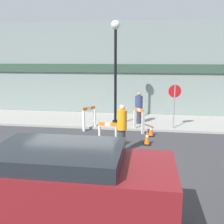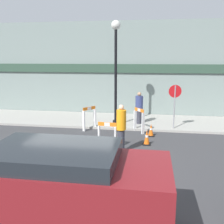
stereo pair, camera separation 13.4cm
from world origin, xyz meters
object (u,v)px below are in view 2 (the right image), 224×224
object	(u,v)px
streetlamp_post	(116,59)
person_pedestrian	(139,107)
person_worker	(121,127)
parked_car_1	(55,186)
stop_sign	(175,99)

from	to	relation	value
streetlamp_post	person_pedestrian	xyz separation A→B (m)	(1.14, 0.48, -2.38)
streetlamp_post	person_worker	size ratio (longest dim) A/B	2.82
streetlamp_post	parked_car_1	bearing A→B (deg)	-90.04
stop_sign	person_pedestrian	world-z (taller)	stop_sign
parked_car_1	person_pedestrian	bearing A→B (deg)	82.50
stop_sign	person_worker	world-z (taller)	stop_sign
person_pedestrian	person_worker	bearing A→B (deg)	102.94
streetlamp_post	person_worker	world-z (taller)	streetlamp_post
parked_car_1	person_worker	bearing A→B (deg)	81.35
person_pedestrian	parked_car_1	bearing A→B (deg)	101.58
stop_sign	streetlamp_post	bearing A→B (deg)	-13.88
streetlamp_post	parked_car_1	xyz separation A→B (m)	(-0.01, -8.19, -2.33)
person_worker	person_pedestrian	distance (m)	4.01
person_worker	streetlamp_post	bearing A→B (deg)	-9.27
person_worker	person_pedestrian	bearing A→B (deg)	-26.80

